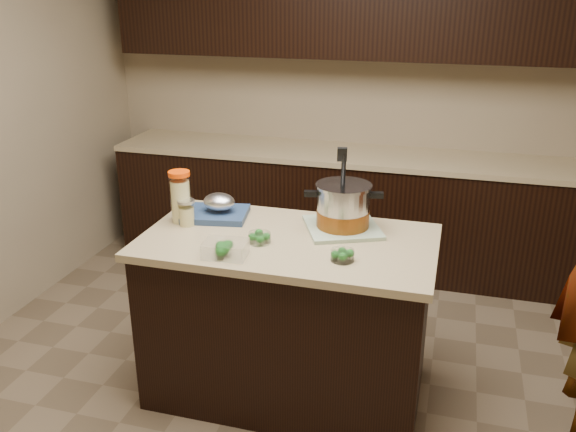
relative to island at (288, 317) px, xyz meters
name	(u,v)px	position (x,y,z in m)	size (l,w,h in m)	color
ground_plane	(288,389)	(0.00, 0.00, -0.45)	(4.00, 4.00, 0.00)	brown
room_shell	(288,72)	(0.00, 0.00, 1.26)	(4.04, 4.04, 2.72)	tan
back_cabinets	(351,146)	(0.00, 1.74, 0.49)	(3.60, 0.63, 2.33)	black
island	(288,317)	(0.00, 0.00, 0.00)	(1.46, 0.81, 0.90)	black
dish_towel	(342,227)	(0.24, 0.19, 0.46)	(0.36, 0.36, 0.02)	#628C5E
stock_pot	(343,208)	(0.24, 0.19, 0.56)	(0.40, 0.34, 0.40)	#B7B7BC
lemonade_pitcher	(181,199)	(-0.61, 0.07, 0.58)	(0.14, 0.14, 0.27)	#D5CA82
mason_jar	(187,213)	(-0.56, 0.03, 0.51)	(0.12, 0.12, 0.15)	#D5CA82
broccoli_tub_left	(260,238)	(-0.12, -0.09, 0.47)	(0.12, 0.12, 0.05)	silver
broccoli_tub_right	(342,256)	(0.31, -0.18, 0.47)	(0.12, 0.12, 0.05)	silver
broccoli_tub_rect	(225,250)	(-0.22, -0.28, 0.48)	(0.21, 0.16, 0.07)	silver
blue_tray	(217,210)	(-0.45, 0.18, 0.49)	(0.38, 0.32, 0.13)	navy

